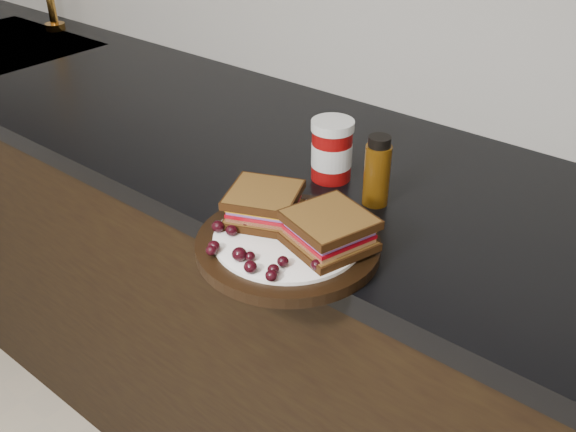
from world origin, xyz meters
name	(u,v)px	position (x,y,z in m)	size (l,w,h in m)	color
base_cabinets	(275,321)	(0.00, 1.70, 0.43)	(3.96, 0.58, 0.86)	black
countertop	(272,152)	(0.00, 1.70, 0.88)	(3.98, 0.60, 0.04)	black
sink	(0,62)	(-1.05, 1.70, 0.85)	(0.50, 0.42, 0.16)	#B2B2B7
plate	(288,245)	(0.26, 1.43, 0.91)	(0.28, 0.28, 0.02)	black
sandwich_left	(264,205)	(0.20, 1.45, 0.95)	(0.11, 0.11, 0.05)	brown
sandwich_right	(329,231)	(0.32, 1.45, 0.95)	(0.11, 0.11, 0.05)	brown
grape_0	(218,226)	(0.17, 1.37, 0.93)	(0.02, 0.02, 0.02)	black
grape_1	(231,230)	(0.19, 1.38, 0.93)	(0.02, 0.02, 0.02)	black
grape_2	(214,246)	(0.20, 1.33, 0.93)	(0.02, 0.02, 0.02)	black
grape_3	(211,250)	(0.21, 1.32, 0.93)	(0.02, 0.02, 0.02)	black
grape_4	(239,254)	(0.25, 1.34, 0.93)	(0.02, 0.02, 0.02)	black
grape_5	(250,256)	(0.26, 1.35, 0.93)	(0.02, 0.02, 0.01)	black
grape_6	(250,267)	(0.28, 1.33, 0.93)	(0.02, 0.02, 0.02)	black
grape_7	(271,276)	(0.31, 1.33, 0.93)	(0.02, 0.02, 0.02)	black
grape_8	(273,270)	(0.31, 1.34, 0.93)	(0.02, 0.02, 0.02)	black
grape_9	(283,261)	(0.30, 1.37, 0.93)	(0.02, 0.02, 0.02)	black
grape_10	(317,265)	(0.35, 1.39, 0.93)	(0.02, 0.02, 0.02)	black
grape_11	(315,254)	(0.33, 1.41, 0.93)	(0.02, 0.02, 0.02)	black
grape_12	(327,257)	(0.35, 1.41, 0.93)	(0.02, 0.02, 0.02)	black
grape_13	(347,246)	(0.35, 1.45, 0.93)	(0.02, 0.02, 0.02)	black
grape_14	(346,236)	(0.33, 1.47, 0.93)	(0.02, 0.02, 0.01)	black
grape_15	(330,232)	(0.31, 1.47, 0.93)	(0.02, 0.02, 0.02)	black
grape_16	(284,207)	(0.21, 1.48, 0.93)	(0.02, 0.02, 0.02)	black
grape_17	(272,213)	(0.21, 1.45, 0.93)	(0.02, 0.02, 0.02)	black
grape_18	(253,210)	(0.18, 1.44, 0.93)	(0.02, 0.02, 0.02)	black
grape_19	(244,210)	(0.17, 1.43, 0.93)	(0.02, 0.02, 0.02)	black
grape_20	(246,227)	(0.20, 1.40, 0.93)	(0.02, 0.02, 0.01)	black
grape_21	(282,216)	(0.22, 1.46, 0.93)	(0.02, 0.02, 0.02)	black
grape_22	(262,214)	(0.20, 1.44, 0.93)	(0.02, 0.02, 0.01)	black
grape_23	(251,206)	(0.17, 1.45, 0.93)	(0.02, 0.02, 0.02)	black
condiment_jar	(332,150)	(0.18, 1.66, 0.96)	(0.08, 0.08, 0.11)	maroon
oil_bottle	(377,171)	(0.29, 1.63, 0.96)	(0.04, 0.04, 0.12)	#492A07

